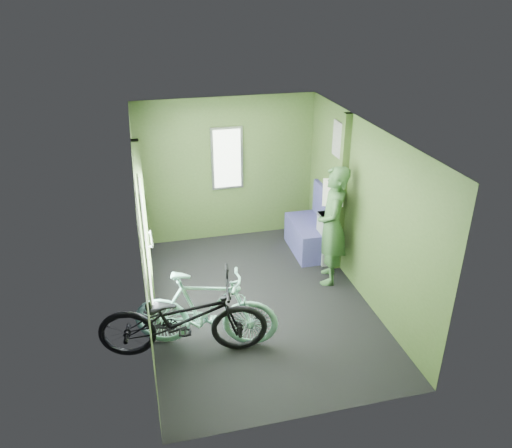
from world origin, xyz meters
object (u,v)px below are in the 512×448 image
at_px(bicycle_black, 186,353).
at_px(bicycle_mint, 207,345).
at_px(passenger, 332,226).
at_px(waste_box, 327,238).
at_px(bench_seat, 311,234).

distance_m(bicycle_black, bicycle_mint, 0.28).
bearing_deg(passenger, bicycle_mint, -42.43).
distance_m(bicycle_black, waste_box, 2.83).
height_order(bicycle_black, passenger, passenger).
bearing_deg(bicycle_black, waste_box, -46.69).
bearing_deg(waste_box, passenger, -106.34).
xyz_separation_m(bicycle_black, bench_seat, (2.20, 1.96, 0.30)).
distance_m(passenger, waste_box, 0.69).
xyz_separation_m(waste_box, bench_seat, (-0.11, 0.37, -0.09)).
relative_size(bicycle_black, bicycle_mint, 1.14).
bearing_deg(bicycle_mint, passenger, -45.80).
bearing_deg(bench_seat, waste_box, -72.09).
xyz_separation_m(bicycle_mint, bench_seat, (1.93, 1.87, 0.30)).
bearing_deg(bicycle_mint, waste_box, -37.43).
bearing_deg(bicycle_mint, bicycle_black, 124.67).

